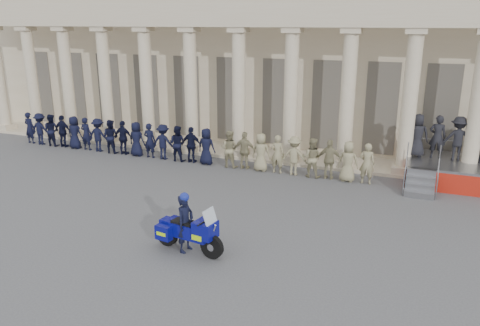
{
  "coord_description": "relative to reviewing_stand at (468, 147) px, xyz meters",
  "views": [
    {
      "loc": [
        7.22,
        -12.9,
        6.51
      ],
      "look_at": [
        1.13,
        2.16,
        1.6
      ],
      "focal_mm": 35.0,
      "sensor_mm": 36.0,
      "label": 1
    }
  ],
  "objects": [
    {
      "name": "ground",
      "position": [
        -8.96,
        -7.94,
        -1.57
      ],
      "size": [
        90.0,
        90.0,
        0.0
      ],
      "primitive_type": "plane",
      "color": "#48484A",
      "rests_on": "ground"
    },
    {
      "name": "building",
      "position": [
        -8.96,
        6.8,
        2.96
      ],
      "size": [
        40.0,
        12.5,
        9.0
      ],
      "color": "#C0AF90",
      "rests_on": "ground"
    },
    {
      "name": "officer_rank",
      "position": [
        -13.19,
        -1.63,
        -0.7
      ],
      "size": [
        18.97,
        0.66,
        1.74
      ],
      "color": "black",
      "rests_on": "ground"
    },
    {
      "name": "reviewing_stand",
      "position": [
        0.0,
        0.0,
        0.0
      ],
      "size": [
        4.91,
        4.28,
        2.78
      ],
      "color": "gray",
      "rests_on": "ground"
    },
    {
      "name": "motorcycle",
      "position": [
        -7.8,
        -9.83,
        -0.92
      ],
      "size": [
        2.34,
        1.05,
        1.5
      ],
      "rotation": [
        0.0,
        0.0,
        -0.14
      ],
      "color": "black",
      "rests_on": "ground"
    },
    {
      "name": "rider",
      "position": [
        -7.93,
        -9.81,
        -0.66
      ],
      "size": [
        0.5,
        0.69,
        1.83
      ],
      "rotation": [
        0.0,
        0.0,
        1.43
      ],
      "color": "black",
      "rests_on": "ground"
    }
  ]
}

